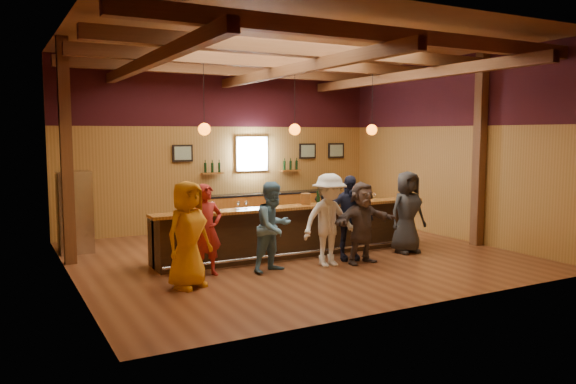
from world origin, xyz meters
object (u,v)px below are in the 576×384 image
stainless_fridge (75,212)px  ice_bucket (306,199)px  customer_orange (188,235)px  customer_brown (362,223)px  customer_redvest (207,230)px  back_bar_cabinet (268,209)px  bartender (326,210)px  customer_navy (349,218)px  bottle_a (318,197)px  customer_white (329,220)px  bar_counter (292,231)px  customer_dark (407,212)px  customer_denim (274,227)px

stainless_fridge → ice_bucket: stainless_fridge is taller
customer_orange → customer_brown: (3.66, 0.09, -0.08)m
customer_redvest → back_bar_cabinet: bearing=42.7°
stainless_fridge → customer_redvest: (1.85, -3.34, -0.05)m
bartender → customer_navy: bearing=87.5°
back_bar_cabinet → customer_brown: size_ratio=2.41×
customer_navy → customer_brown: customer_navy is taller
back_bar_cabinet → ice_bucket: 4.02m
customer_brown → bottle_a: (-0.28, 1.24, 0.42)m
customer_white → bartender: (1.27, 2.14, -0.13)m
bar_counter → customer_dark: (2.31, -1.05, 0.38)m
customer_white → bottle_a: size_ratio=5.08×
bar_counter → bartender: 1.65m
customer_brown → customer_dark: (1.47, 0.36, 0.07)m
bar_counter → customer_dark: 2.56m
customer_navy → ice_bucket: size_ratio=7.40×
customer_denim → customer_orange: bearing=172.8°
stainless_fridge → customer_white: size_ratio=0.98×
back_bar_cabinet → bottle_a: size_ratio=11.05×
customer_brown → customer_denim: bearing=168.5°
customer_navy → bartender: customer_navy is taller
back_bar_cabinet → customer_dark: 4.77m
stainless_fridge → customer_white: (4.24, -3.75, 0.02)m
back_bar_cabinet → customer_orange: 6.47m
customer_redvest → customer_navy: customer_navy is taller
stainless_fridge → bottle_a: (4.68, -2.62, 0.35)m
customer_redvest → ice_bucket: 2.57m
bar_counter → back_bar_cabinet: (1.18, 3.57, -0.05)m
customer_orange → customer_white: customer_white is taller
customer_orange → customer_redvest: bearing=23.7°
customer_redvest → bartender: size_ratio=1.08×
customer_dark → bar_counter: bearing=156.3°
back_bar_cabinet → customer_navy: size_ratio=2.27×
customer_denim → ice_bucket: (1.24, 0.92, 0.37)m
customer_white → bartender: customer_white is taller
stainless_fridge → customer_navy: (4.90, -3.47, -0.02)m
customer_denim → back_bar_cabinet: bearing=47.7°
bottle_a → customer_dark: bearing=-26.7°
back_bar_cabinet → bartender: 2.75m
customer_white → ice_bucket: (0.07, 1.05, 0.31)m
customer_orange → customer_dark: bearing=-18.8°
customer_orange → customer_navy: (3.60, 0.48, -0.03)m
customer_redvest → ice_bucket: size_ratio=7.15×
customer_denim → customer_white: size_ratio=0.93×
customer_navy → ice_bucket: (-0.59, 0.76, 0.35)m
customer_brown → customer_white: bearing=167.1°
bartender → customer_orange: bearing=44.7°
back_bar_cabinet → customer_white: (-1.06, -4.87, 0.44)m
customer_redvest → customer_navy: size_ratio=0.97×
customer_denim → customer_navy: customer_navy is taller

